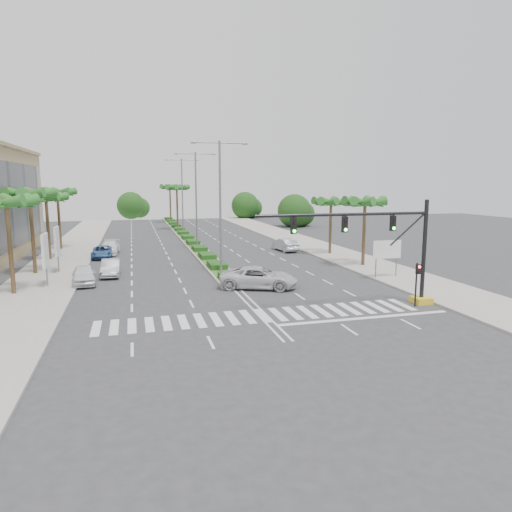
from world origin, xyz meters
The scene contains 27 objects.
ground centered at (0.00, 0.00, 0.00)m, with size 160.00×160.00×0.00m, color #333335.
footpath_right centered at (15.20, 20.00, 0.07)m, with size 6.00×120.00×0.15m, color gray.
footpath_left centered at (-15.20, 20.00, 0.07)m, with size 6.00×120.00×0.15m, color gray.
median centered at (0.00, 45.00, 0.10)m, with size 2.20×75.00×0.20m, color gray.
median_grass centered at (0.00, 45.00, 0.22)m, with size 1.80×75.00×0.04m, color #2F5A1F.
signal_gantry centered at (9.27, 0.00, 3.46)m, with size 12.60×1.20×7.20m.
pedestrian_signal centered at (10.60, -0.68, 2.04)m, with size 0.28×0.36×3.00m.
direction_sign centered at (13.50, 7.99, 2.45)m, with size 2.70×0.11×3.40m.
billboard_near centered at (-14.50, 12.00, 2.96)m, with size 0.18×2.10×4.35m.
billboard_far centered at (-14.50, 18.00, 2.96)m, with size 0.18×2.10×4.35m.
palm_left_near centered at (-16.50, 10.00, 6.69)m, with size 4.57×4.68×7.55m.
palm_left_mid centered at (-16.50, 18.00, 7.08)m, with size 4.57×4.68×7.95m.
palm_left_far centered at (-16.50, 26.00, 6.50)m, with size 4.57×4.68×7.35m.
palm_left_end centered at (-16.50, 34.00, 6.88)m, with size 4.57×4.68×7.75m.
palm_right_near centered at (14.50, 14.00, 6.20)m, with size 4.57×4.68×7.05m.
palm_right_far centered at (14.50, 22.00, 5.91)m, with size 4.57×4.68×6.75m.
palm_median_a centered at (0.00, 55.00, 7.17)m, with size 4.57×4.68×8.05m.
palm_median_b centered at (0.00, 70.00, 7.17)m, with size 4.57×4.68×8.05m.
streetlight_near centered at (0.00, 14.00, 6.81)m, with size 5.10×0.25×12.00m.
streetlight_mid centered at (0.00, 30.00, 6.81)m, with size 5.10×0.25×12.00m.
streetlight_far centered at (0.00, 46.00, 6.81)m, with size 5.10×0.25×12.00m.
car_parked_a centered at (-11.80, 12.60, 0.78)m, with size 1.84×4.57×1.56m, color white.
car_parked_b centered at (-9.79, 15.63, 0.74)m, with size 1.57×4.50×1.48m, color #B4B5B9.
car_parked_c centered at (-11.13, 26.26, 0.67)m, with size 2.23×4.83×1.34m, color #2F5890.
car_parked_d centered at (-10.47, 29.05, 0.75)m, with size 2.09×5.14×1.49m, color white.
car_crossing centered at (1.83, 7.45, 0.85)m, with size 2.83×6.14×1.71m, color silver.
car_right centered at (10.28, 25.94, 0.78)m, with size 1.65×4.74×1.56m, color silver.
Camera 1 is at (-7.70, -26.79, 8.31)m, focal length 32.00 mm.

